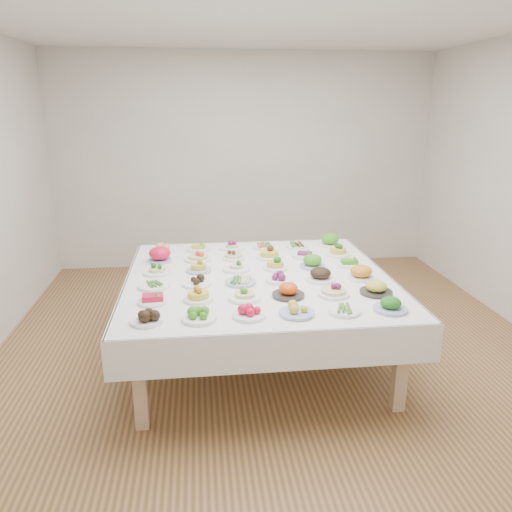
{
  "coord_description": "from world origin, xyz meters",
  "views": [
    {
      "loc": [
        -0.63,
        -4.16,
        2.13
      ],
      "look_at": [
        -0.15,
        -0.08,
        0.88
      ],
      "focal_mm": 35.0,
      "sensor_mm": 36.0,
      "label": 1
    }
  ],
  "objects": [
    {
      "name": "dish_21",
      "position": [
        0.02,
        -0.06,
        0.81
      ],
      "size": [
        0.22,
        0.21,
        0.13
      ],
      "color": "white",
      "rests_on": "display_table"
    },
    {
      "name": "dish_24",
      "position": [
        -1.0,
        0.28,
        0.82
      ],
      "size": [
        0.21,
        0.21,
        0.14
      ],
      "color": "#4C66B2",
      "rests_on": "display_table"
    },
    {
      "name": "dish_11",
      "position": [
        0.69,
        -0.74,
        0.81
      ],
      "size": [
        0.24,
        0.24,
        0.13
      ],
      "color": "#2F2C2A",
      "rests_on": "display_table"
    },
    {
      "name": "dish_16",
      "position": [
        0.34,
        -0.39,
        0.82
      ],
      "size": [
        0.25,
        0.25,
        0.15
      ],
      "color": "white",
      "rests_on": "display_table"
    },
    {
      "name": "dish_33",
      "position": [
        0.01,
        0.61,
        0.77
      ],
      "size": [
        0.23,
        0.23,
        0.06
      ],
      "color": "white",
      "rests_on": "display_table"
    },
    {
      "name": "dish_13",
      "position": [
        -0.67,
        -0.39,
        0.79
      ],
      "size": [
        0.23,
        0.23,
        0.09
      ],
      "color": "white",
      "rests_on": "display_table"
    },
    {
      "name": "dish_32",
      "position": [
        -0.31,
        0.61,
        0.8
      ],
      "size": [
        0.25,
        0.25,
        0.12
      ],
      "color": "white",
      "rests_on": "display_table"
    },
    {
      "name": "dish_8",
      "position": [
        -0.32,
        -0.73,
        0.81
      ],
      "size": [
        0.24,
        0.24,
        0.13
      ],
      "color": "white",
      "rests_on": "display_table"
    },
    {
      "name": "display_table",
      "position": [
        -0.15,
        -0.23,
        0.68
      ],
      "size": [
        2.2,
        2.2,
        0.75
      ],
      "color": "white",
      "rests_on": "ground"
    },
    {
      "name": "dish_15",
      "position": [
        0.0,
        -0.38,
        0.79
      ],
      "size": [
        0.22,
        0.22,
        0.09
      ],
      "color": "white",
      "rests_on": "display_table"
    },
    {
      "name": "dish_25",
      "position": [
        -0.65,
        0.27,
        0.82
      ],
      "size": [
        0.25,
        0.25,
        0.14
      ],
      "color": "white",
      "rests_on": "display_table"
    },
    {
      "name": "dish_2",
      "position": [
        -0.32,
        -1.06,
        0.79
      ],
      "size": [
        0.22,
        0.22,
        0.1
      ],
      "color": "white",
      "rests_on": "display_table"
    },
    {
      "name": "dish_31",
      "position": [
        -0.65,
        0.6,
        0.79
      ],
      "size": [
        0.22,
        0.22,
        0.09
      ],
      "color": "white",
      "rests_on": "display_table"
    },
    {
      "name": "dish_6",
      "position": [
        -0.98,
        -0.73,
        0.78
      ],
      "size": [
        0.21,
        0.21,
        0.09
      ],
      "color": "white",
      "rests_on": "display_table"
    },
    {
      "name": "dish_19",
      "position": [
        -0.65,
        -0.05,
        0.8
      ],
      "size": [
        0.21,
        0.21,
        0.11
      ],
      "color": "#4C66B2",
      "rests_on": "display_table"
    },
    {
      "name": "dish_14",
      "position": [
        -0.32,
        -0.39,
        0.78
      ],
      "size": [
        0.25,
        0.24,
        0.06
      ],
      "color": "#4C66B2",
      "rests_on": "display_table"
    },
    {
      "name": "dish_12",
      "position": [
        -1.0,
        -0.4,
        0.77
      ],
      "size": [
        0.25,
        0.25,
        0.05
      ],
      "color": "white",
      "rests_on": "display_table"
    },
    {
      "name": "dish_1",
      "position": [
        -0.65,
        -1.07,
        0.8
      ],
      "size": [
        0.23,
        0.23,
        0.1
      ],
      "color": "white",
      "rests_on": "display_table"
    },
    {
      "name": "dish_0",
      "position": [
        -1.0,
        -1.07,
        0.8
      ],
      "size": [
        0.23,
        0.23,
        0.11
      ],
      "color": "white",
      "rests_on": "display_table"
    },
    {
      "name": "dish_18",
      "position": [
        -1.0,
        -0.07,
        0.81
      ],
      "size": [
        0.24,
        0.24,
        0.13
      ],
      "color": "white",
      "rests_on": "display_table"
    },
    {
      "name": "room_envelope",
      "position": [
        0.0,
        0.0,
        1.83
      ],
      "size": [
        5.02,
        5.02,
        2.81
      ],
      "color": "#9A6940",
      "rests_on": "ground"
    },
    {
      "name": "dish_4",
      "position": [
        0.35,
        -1.06,
        0.77
      ],
      "size": [
        0.22,
        0.22,
        0.05
      ],
      "color": "white",
      "rests_on": "display_table"
    },
    {
      "name": "dish_28",
      "position": [
        0.35,
        0.27,
        0.78
      ],
      "size": [
        0.23,
        0.23,
        0.09
      ],
      "color": "white",
      "rests_on": "display_table"
    },
    {
      "name": "dish_9",
      "position": [
        0.01,
        -0.72,
        0.8
      ],
      "size": [
        0.24,
        0.24,
        0.12
      ],
      "color": "#2F2C2A",
      "rests_on": "display_table"
    },
    {
      "name": "dish_17",
      "position": [
        0.68,
        -0.4,
        0.81
      ],
      "size": [
        0.21,
        0.21,
        0.12
      ],
      "color": "white",
      "rests_on": "display_table"
    },
    {
      "name": "dish_23",
      "position": [
        0.69,
        -0.05,
        0.79
      ],
      "size": [
        0.22,
        0.22,
        0.1
      ],
      "color": "white",
      "rests_on": "display_table"
    },
    {
      "name": "dish_34",
      "position": [
        0.34,
        0.61,
        0.77
      ],
      "size": [
        0.21,
        0.21,
        0.05
      ],
      "color": "white",
      "rests_on": "display_table"
    },
    {
      "name": "dish_26",
      "position": [
        -0.32,
        0.28,
        0.81
      ],
      "size": [
        0.24,
        0.24,
        0.13
      ],
      "color": "white",
      "rests_on": "display_table"
    },
    {
      "name": "dish_20",
      "position": [
        -0.32,
        -0.05,
        0.8
      ],
      "size": [
        0.24,
        0.24,
        0.12
      ],
      "color": "white",
      "rests_on": "display_table"
    },
    {
      "name": "dish_10",
      "position": [
        0.36,
        -0.74,
        0.82
      ],
      "size": [
        0.26,
        0.26,
        0.14
      ],
      "color": "white",
      "rests_on": "display_table"
    },
    {
      "name": "dish_35",
      "position": [
        0.69,
        0.62,
        0.81
      ],
      "size": [
        0.23,
        0.23,
        0.13
      ],
      "color": "white",
      "rests_on": "display_table"
    },
    {
      "name": "dish_3",
      "position": [
        0.01,
        -1.06,
        0.8
      ],
      "size": [
        0.24,
        0.24,
        0.11
      ],
      "color": "#4C66B2",
      "rests_on": "display_table"
    },
    {
      "name": "dish_29",
      "position": [
        0.68,
        0.28,
        0.81
      ],
      "size": [
        0.23,
        0.23,
        0.13
      ],
      "color": "white",
      "rests_on": "display_table"
    },
    {
      "name": "dish_30",
      "position": [
        -0.99,
        0.61,
        0.8
      ],
      "size": [
        0.25,
        0.25,
        0.11
      ],
      "color": "white",
      "rests_on": "display_table"
    },
    {
      "name": "dish_22",
      "position": [
        0.35,
        -0.05,
        0.8
      ],
      "size": [
        0.22,
        0.22,
        0.12
      ],
      "color": "#4C66B2",
      "rests_on": "display_table"
    },
    {
      "name": "dish_7",
      "position": [
        -0.66,
        -0.72,
        0.81
      ],
      "size": [
        0.22,
        0.22,
        0.13
      ],
      "color": "white",
      "rests_on": "display_table"
    },
    {
      "name": "dish_5",
      "position": [
        0.68,
        -1.07,
        0.81
      ],
      "size": [
        0.23,
        0.23,
        0.13
      ],
      "color": "#4C66B2",
      "rests_on": "display_table"
    },
    {
      "name": "dish_27",
      "position": [
        0.01,
        0.27,
        0.83
      ],
      "size": [
        0.28,
        0.27,
        0.16
      ],
      "color": "white",
      "rests_on": "display_table"
    }
  ]
}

